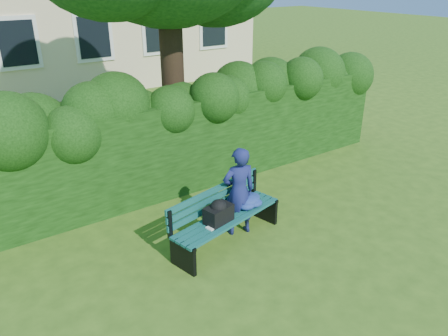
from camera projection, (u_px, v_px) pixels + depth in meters
ground at (244, 232)px, 7.30m from camera, size 80.00×80.00×0.00m
hedge at (178, 143)px, 8.59m from camera, size 10.00×1.00×1.80m
park_bench at (229, 212)px, 6.89m from camera, size 2.09×0.98×0.89m
man_reading at (239, 192)px, 7.00m from camera, size 0.62×0.48×1.51m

